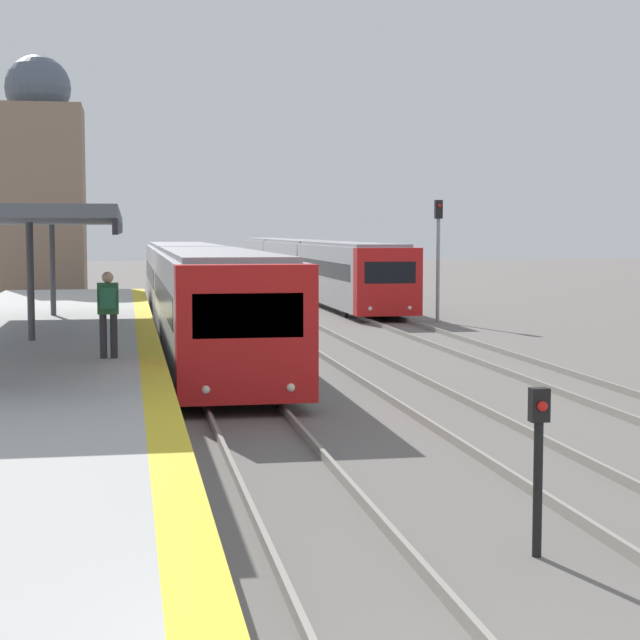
{
  "coord_description": "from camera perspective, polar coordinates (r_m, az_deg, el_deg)",
  "views": [
    {
      "loc": [
        -2.16,
        -5.66,
        3.46
      ],
      "look_at": [
        1.87,
        16.67,
        1.56
      ],
      "focal_mm": 60.0,
      "sensor_mm": 36.0,
      "label": 1
    }
  ],
  "objects": [
    {
      "name": "signal_mast_far",
      "position": [
        40.7,
        6.32,
        4.01
      ],
      "size": [
        0.28,
        0.29,
        4.62
      ],
      "color": "gray",
      "rests_on": "ground_plane"
    },
    {
      "name": "distant_domed_building",
      "position": [
        51.36,
        -14.71,
        6.81
      ],
      "size": [
        4.0,
        4.0,
        11.48
      ],
      "color": "#89705B",
      "rests_on": "ground_plane"
    },
    {
      "name": "train_near",
      "position": [
        34.46,
        -6.63,
        1.73
      ],
      "size": [
        2.63,
        29.98,
        2.96
      ],
      "color": "red",
      "rests_on": "ground_plane"
    },
    {
      "name": "signal_post_near",
      "position": [
        11.59,
        11.58,
        -6.93
      ],
      "size": [
        0.2,
        0.21,
        1.81
      ],
      "color": "black",
      "rests_on": "ground_plane"
    },
    {
      "name": "platform_canopy",
      "position": [
        24.59,
        -15.15,
        5.22
      ],
      "size": [
        4.0,
        18.13,
        2.82
      ],
      "color": "#4C515B",
      "rests_on": "station_platform"
    },
    {
      "name": "person_on_platform",
      "position": [
        20.8,
        -11.24,
        0.68
      ],
      "size": [
        0.4,
        0.4,
        1.66
      ],
      "color": "#2D2D33",
      "rests_on": "station_platform"
    },
    {
      "name": "train_far",
      "position": [
        60.16,
        -1.01,
        3.05
      ],
      "size": [
        2.55,
        41.29,
        2.94
      ],
      "color": "red",
      "rests_on": "ground_plane"
    }
  ]
}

